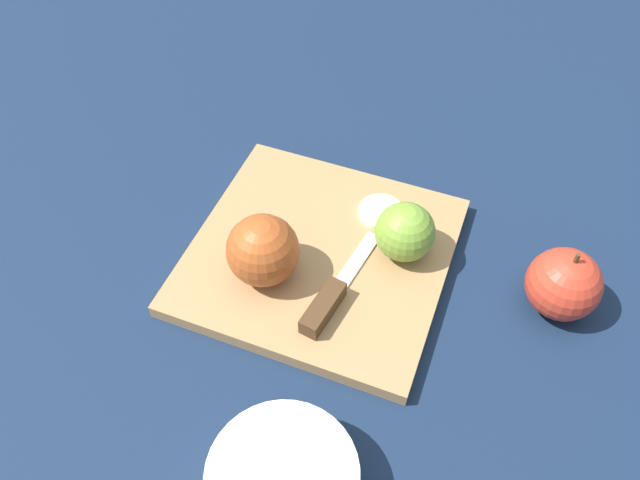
% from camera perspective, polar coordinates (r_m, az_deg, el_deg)
% --- Properties ---
extents(ground_plane, '(4.00, 4.00, 0.00)m').
position_cam_1_polar(ground_plane, '(0.77, -0.00, -1.83)').
color(ground_plane, '#14233D').
extents(cutting_board, '(0.31, 0.30, 0.02)m').
position_cam_1_polar(cutting_board, '(0.76, -0.00, -1.40)').
color(cutting_board, '#A37A4C').
rests_on(cutting_board, ground_plane).
extents(apple_half_left, '(0.08, 0.08, 0.08)m').
position_cam_1_polar(apple_half_left, '(0.70, -5.28, -0.94)').
color(apple_half_left, '#AD4C1E').
rests_on(apple_half_left, cutting_board).
extents(apple_half_right, '(0.07, 0.07, 0.07)m').
position_cam_1_polar(apple_half_right, '(0.73, 7.78, 0.72)').
color(apple_half_right, olive).
rests_on(apple_half_right, cutting_board).
extents(knife, '(0.05, 0.16, 0.02)m').
position_cam_1_polar(knife, '(0.70, 0.67, -5.68)').
color(knife, silver).
rests_on(knife, cutting_board).
extents(apple_slice, '(0.06, 0.06, 0.01)m').
position_cam_1_polar(apple_slice, '(0.79, 5.59, 2.56)').
color(apple_slice, '#EFE5C6').
rests_on(apple_slice, cutting_board).
extents(apple_whole, '(0.08, 0.08, 0.10)m').
position_cam_1_polar(apple_whole, '(0.75, 21.36, -3.78)').
color(apple_whole, red).
rests_on(apple_whole, ground_plane).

